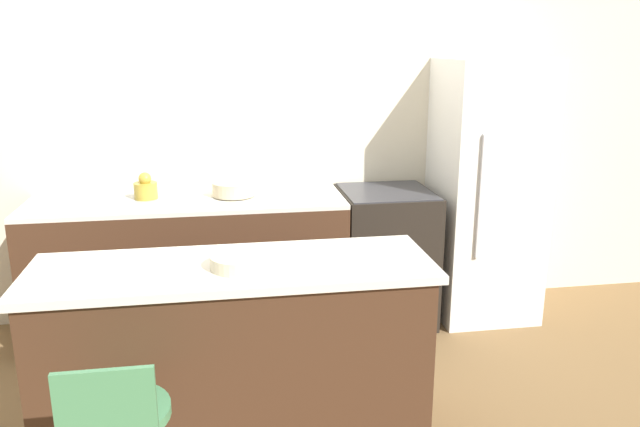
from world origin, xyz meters
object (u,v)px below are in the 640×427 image
Objects in this scene: oven_range at (385,256)px; refrigerator at (486,191)px; mixing_bowl at (234,189)px; kettle at (146,188)px.

refrigerator is at bearing -0.42° from oven_range.
oven_range is 1.17m from mixing_bowl.
refrigerator reaches higher than kettle.
mixing_bowl reaches higher than oven_range.
refrigerator is at bearing -1.63° from mixing_bowl.
oven_range is 1.71m from kettle.
refrigerator reaches higher than oven_range.
refrigerator is at bearing -1.23° from kettle.
refrigerator is 2.34m from kettle.
oven_range is 5.41× the size of kettle.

